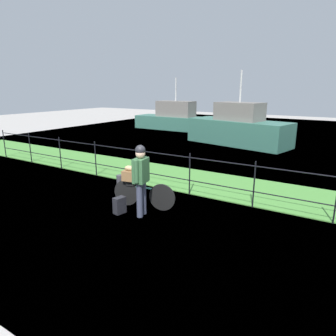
{
  "coord_description": "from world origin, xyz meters",
  "views": [
    {
      "loc": [
        3.73,
        -5.01,
        2.91
      ],
      "look_at": [
        -0.26,
        1.42,
        0.9
      ],
      "focal_mm": 32.24,
      "sensor_mm": 36.0,
      "label": 1
    }
  ],
  "objects_px": {
    "bicycle_main": "(143,194)",
    "moored_boat_mid": "(176,119)",
    "wooden_crate": "(130,176)",
    "cyclist_person": "(141,174)",
    "terrier_dog": "(131,168)",
    "backpack_on_paving": "(120,205)",
    "mooring_bollard": "(120,181)",
    "moored_boat_near": "(238,129)"
  },
  "relations": [
    {
      "from": "terrier_dog",
      "to": "mooring_bollard",
      "type": "height_order",
      "value": "terrier_dog"
    },
    {
      "from": "cyclist_person",
      "to": "bicycle_main",
      "type": "bearing_deg",
      "value": 121.43
    },
    {
      "from": "bicycle_main",
      "to": "moored_boat_near",
      "type": "distance_m",
      "value": 9.85
    },
    {
      "from": "terrier_dog",
      "to": "backpack_on_paving",
      "type": "relative_size",
      "value": 0.81
    },
    {
      "from": "bicycle_main",
      "to": "moored_boat_near",
      "type": "bearing_deg",
      "value": 95.7
    },
    {
      "from": "terrier_dog",
      "to": "mooring_bollard",
      "type": "distance_m",
      "value": 1.83
    },
    {
      "from": "terrier_dog",
      "to": "cyclist_person",
      "type": "xyz_separation_m",
      "value": [
        0.57,
        -0.35,
        0.0
      ]
    },
    {
      "from": "terrier_dog",
      "to": "mooring_bollard",
      "type": "bearing_deg",
      "value": 141.23
    },
    {
      "from": "terrier_dog",
      "to": "cyclist_person",
      "type": "distance_m",
      "value": 0.67
    },
    {
      "from": "wooden_crate",
      "to": "terrier_dog",
      "type": "relative_size",
      "value": 1.14
    },
    {
      "from": "bicycle_main",
      "to": "cyclist_person",
      "type": "xyz_separation_m",
      "value": [
        0.25,
        -0.41,
        0.65
      ]
    },
    {
      "from": "cyclist_person",
      "to": "backpack_on_paving",
      "type": "distance_m",
      "value": 0.98
    },
    {
      "from": "cyclist_person",
      "to": "terrier_dog",
      "type": "bearing_deg",
      "value": 148.72
    },
    {
      "from": "moored_boat_near",
      "to": "moored_boat_mid",
      "type": "distance_m",
      "value": 6.77
    },
    {
      "from": "mooring_bollard",
      "to": "moored_boat_mid",
      "type": "relative_size",
      "value": 0.06
    },
    {
      "from": "bicycle_main",
      "to": "mooring_bollard",
      "type": "height_order",
      "value": "bicycle_main"
    },
    {
      "from": "cyclist_person",
      "to": "moored_boat_mid",
      "type": "bearing_deg",
      "value": 117.45
    },
    {
      "from": "cyclist_person",
      "to": "backpack_on_paving",
      "type": "bearing_deg",
      "value": -161.22
    },
    {
      "from": "terrier_dog",
      "to": "moored_boat_near",
      "type": "relative_size",
      "value": 0.06
    },
    {
      "from": "bicycle_main",
      "to": "terrier_dog",
      "type": "height_order",
      "value": "terrier_dog"
    },
    {
      "from": "wooden_crate",
      "to": "backpack_on_paving",
      "type": "distance_m",
      "value": 0.79
    },
    {
      "from": "wooden_crate",
      "to": "moored_boat_mid",
      "type": "xyz_separation_m",
      "value": [
        -6.47,
        13.27,
        -0.06
      ]
    },
    {
      "from": "backpack_on_paving",
      "to": "moored_boat_mid",
      "type": "relative_size",
      "value": 0.06
    },
    {
      "from": "bicycle_main",
      "to": "mooring_bollard",
      "type": "xyz_separation_m",
      "value": [
        -1.59,
        0.96,
        -0.17
      ]
    },
    {
      "from": "cyclist_person",
      "to": "moored_boat_near",
      "type": "distance_m",
      "value": 10.27
    },
    {
      "from": "moored_boat_mid",
      "to": "cyclist_person",
      "type": "bearing_deg",
      "value": -62.55
    },
    {
      "from": "terrier_dog",
      "to": "moored_boat_mid",
      "type": "bearing_deg",
      "value": 116.11
    },
    {
      "from": "bicycle_main",
      "to": "moored_boat_mid",
      "type": "xyz_separation_m",
      "value": [
        -6.82,
        13.2,
        0.38
      ]
    },
    {
      "from": "terrier_dog",
      "to": "backpack_on_paving",
      "type": "bearing_deg",
      "value": -84.95
    },
    {
      "from": "bicycle_main",
      "to": "moored_boat_mid",
      "type": "relative_size",
      "value": 0.26
    },
    {
      "from": "wooden_crate",
      "to": "mooring_bollard",
      "type": "xyz_separation_m",
      "value": [
        -1.25,
        1.03,
        -0.61
      ]
    },
    {
      "from": "wooden_crate",
      "to": "cyclist_person",
      "type": "xyz_separation_m",
      "value": [
        0.6,
        -0.34,
        0.21
      ]
    },
    {
      "from": "terrier_dog",
      "to": "moored_boat_near",
      "type": "bearing_deg",
      "value": 93.81
    },
    {
      "from": "backpack_on_paving",
      "to": "moored_boat_mid",
      "type": "height_order",
      "value": "moored_boat_mid"
    },
    {
      "from": "wooden_crate",
      "to": "moored_boat_near",
      "type": "xyz_separation_m",
      "value": [
        -0.63,
        9.85,
        0.04
      ]
    },
    {
      "from": "wooden_crate",
      "to": "cyclist_person",
      "type": "bearing_deg",
      "value": -29.88
    },
    {
      "from": "bicycle_main",
      "to": "cyclist_person",
      "type": "height_order",
      "value": "cyclist_person"
    },
    {
      "from": "terrier_dog",
      "to": "moored_boat_mid",
      "type": "xyz_separation_m",
      "value": [
        -6.5,
        13.26,
        -0.26
      ]
    },
    {
      "from": "bicycle_main",
      "to": "moored_boat_near",
      "type": "xyz_separation_m",
      "value": [
        -0.98,
        9.78,
        0.49
      ]
    },
    {
      "from": "backpack_on_paving",
      "to": "mooring_bollard",
      "type": "xyz_separation_m",
      "value": [
        -1.32,
        1.55,
        -0.02
      ]
    },
    {
      "from": "wooden_crate",
      "to": "bicycle_main",
      "type": "bearing_deg",
      "value": 11.09
    },
    {
      "from": "cyclist_person",
      "to": "moored_boat_mid",
      "type": "distance_m",
      "value": 15.34
    }
  ]
}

